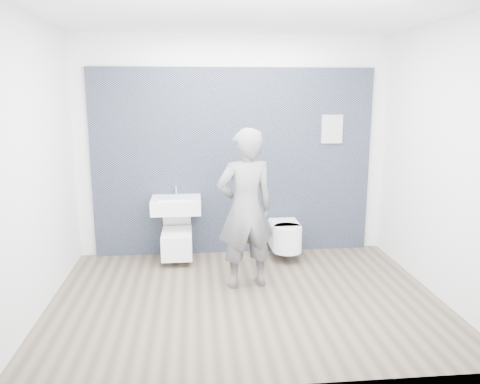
{
  "coord_description": "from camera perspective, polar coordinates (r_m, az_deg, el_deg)",
  "views": [
    {
      "loc": [
        -0.5,
        -4.5,
        2.1
      ],
      "look_at": [
        0.0,
        0.6,
        1.0
      ],
      "focal_mm": 35.0,
      "sensor_mm": 36.0,
      "label": 1
    }
  ],
  "objects": [
    {
      "name": "ground",
      "position": [
        4.99,
        0.69,
        -12.78
      ],
      "size": [
        4.0,
        4.0,
        0.0
      ],
      "primitive_type": "plane",
      "color": "brown",
      "rests_on": "ground"
    },
    {
      "name": "tile_wall",
      "position": [
        6.34,
        -0.77,
        -7.21
      ],
      "size": [
        3.6,
        0.06,
        2.4
      ],
      "primitive_type": "cube",
      "color": "black",
      "rests_on": "ground"
    },
    {
      "name": "toilet_rounded",
      "position": [
        6.01,
        5.56,
        -5.36
      ],
      "size": [
        0.37,
        0.62,
        0.33
      ],
      "color": "white",
      "rests_on": "ground"
    },
    {
      "name": "toilet_square",
      "position": [
        5.96,
        -7.68,
        -5.98
      ],
      "size": [
        0.37,
        0.54,
        0.66
      ],
      "color": "white",
      "rests_on": "ground"
    },
    {
      "name": "info_placard",
      "position": [
        6.53,
        10.56,
        -6.86
      ],
      "size": [
        0.27,
        0.03,
        0.37
      ],
      "primitive_type": "cube",
      "color": "silver",
      "rests_on": "ground"
    },
    {
      "name": "room_shell",
      "position": [
        4.54,
        0.75,
        7.57
      ],
      "size": [
        4.0,
        4.0,
        4.0
      ],
      "color": "white",
      "rests_on": "ground"
    },
    {
      "name": "visitor",
      "position": [
        5.01,
        0.67,
        -2.1
      ],
      "size": [
        0.71,
        0.54,
        1.74
      ],
      "primitive_type": "imported",
      "rotation": [
        0.0,
        0.0,
        3.36
      ],
      "color": "slate",
      "rests_on": "ground"
    },
    {
      "name": "washbasin",
      "position": [
        5.88,
        -7.79,
        -1.54
      ],
      "size": [
        0.61,
        0.46,
        0.46
      ],
      "color": "white",
      "rests_on": "ground"
    }
  ]
}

